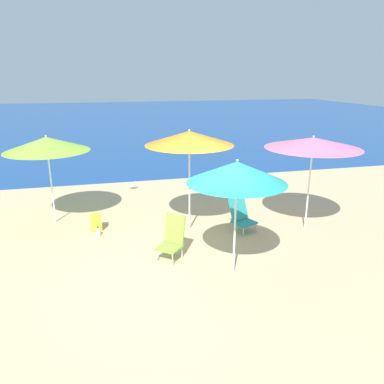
{
  "coord_description": "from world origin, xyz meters",
  "views": [
    {
      "loc": [
        -1.57,
        -5.95,
        3.35
      ],
      "look_at": [
        0.25,
        1.37,
        1.0
      ],
      "focal_mm": 35.0,
      "sensor_mm": 36.0,
      "label": 1
    }
  ],
  "objects": [
    {
      "name": "beach_chair_teal",
      "position": [
        1.38,
        1.4,
        0.38
      ],
      "size": [
        0.64,
        0.67,
        0.78
      ],
      "rotation": [
        0.0,
        0.0,
        0.41
      ],
      "color": "silver",
      "rests_on": "ground"
    },
    {
      "name": "backpack_yellow",
      "position": [
        -1.78,
        2.2,
        0.18
      ],
      "size": [
        0.24,
        0.26,
        0.36
      ],
      "color": "yellow",
      "rests_on": "ground"
    },
    {
      "name": "beach_umbrella_pink",
      "position": [
        2.86,
        1.14,
        1.97
      ],
      "size": [
        2.06,
        2.06,
        2.13
      ],
      "color": "white",
      "rests_on": "ground"
    },
    {
      "name": "water_bottle",
      "position": [
        -1.75,
        1.85,
        0.08
      ],
      "size": [
        0.09,
        0.09,
        0.21
      ],
      "color": "silver",
      "rests_on": "ground"
    },
    {
      "name": "beach_umbrella_teal",
      "position": [
        0.58,
        -0.36,
        1.83
      ],
      "size": [
        1.67,
        1.67,
        2.05
      ],
      "color": "white",
      "rests_on": "ground"
    },
    {
      "name": "seagull",
      "position": [
        -0.7,
        5.22,
        0.14
      ],
      "size": [
        0.27,
        0.11,
        0.23
      ],
      "color": "gold",
      "rests_on": "ground"
    },
    {
      "name": "beach_chair_lime",
      "position": [
        -0.36,
        0.47,
        0.42
      ],
      "size": [
        0.63,
        0.63,
        0.84
      ],
      "rotation": [
        0.0,
        0.0,
        -0.74
      ],
      "color": "silver",
      "rests_on": "ground"
    },
    {
      "name": "sea_water",
      "position": [
        0.0,
        26.08,
        0.0
      ],
      "size": [
        60.0,
        40.0,
        0.01
      ],
      "color": "#19478C",
      "rests_on": "ground"
    },
    {
      "name": "beach_umbrella_orange",
      "position": [
        0.29,
        1.76,
        2.08
      ],
      "size": [
        1.91,
        1.91,
        2.27
      ],
      "color": "white",
      "rests_on": "ground"
    },
    {
      "name": "ground_plane",
      "position": [
        0.0,
        0.0,
        0.0
      ],
      "size": [
        60.0,
        60.0,
        0.0
      ],
      "primitive_type": "plane",
      "color": "#C6B284"
    },
    {
      "name": "beach_umbrella_lime",
      "position": [
        -2.73,
        2.94,
        1.88
      ],
      "size": [
        1.9,
        1.9,
        2.08
      ],
      "color": "white",
      "rests_on": "ground"
    }
  ]
}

